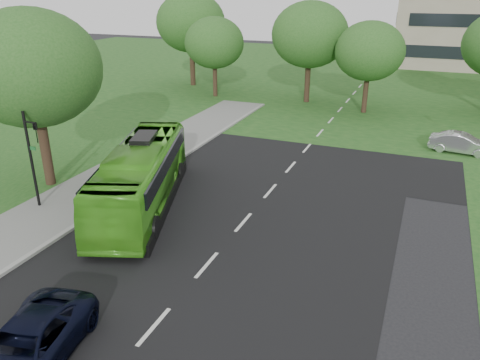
{
  "coord_description": "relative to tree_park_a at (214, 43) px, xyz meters",
  "views": [
    {
      "loc": [
        7.31,
        -16.45,
        10.38
      ],
      "look_at": [
        -0.69,
        3.28,
        1.6
      ],
      "focal_mm": 35.0,
      "sensor_mm": 36.0,
      "label": 1
    }
  ],
  "objects": [
    {
      "name": "tree_park_b",
      "position": [
        9.36,
        0.99,
        1.0
      ],
      "size": [
        7.14,
        7.14,
        9.36
      ],
      "color": "black",
      "rests_on": "ground"
    },
    {
      "name": "street_surfaces",
      "position": [
        12.67,
        -4.25,
        -5.28
      ],
      "size": [
        120.0,
        120.0,
        0.15
      ],
      "color": "black",
      "rests_on": "ground"
    },
    {
      "name": "tree_park_a",
      "position": [
        0.0,
        0.0,
        0.0
      ],
      "size": [
        5.89,
        5.89,
        7.83
      ],
      "color": "black",
      "rests_on": "ground"
    },
    {
      "name": "bus",
      "position": [
        7.55,
        -25.09,
        -3.73
      ],
      "size": [
        6.32,
        11.6,
        3.17
      ],
      "primitive_type": "imported",
      "rotation": [
        0.0,
        0.0,
        0.34
      ],
      "color": "#4EB524",
      "rests_on": "ground"
    },
    {
      "name": "tree_side_near",
      "position": [
        1.09,
        -24.7,
        1.18
      ],
      "size": [
        7.2,
        7.2,
        9.57
      ],
      "color": "black",
      "rests_on": "ground"
    },
    {
      "name": "ground",
      "position": [
        13.05,
        -27.0,
        -5.31
      ],
      "size": [
        160.0,
        160.0,
        0.0
      ],
      "primitive_type": "plane",
      "color": "black",
      "rests_on": "ground"
    },
    {
      "name": "tree_park_c",
      "position": [
        15.19,
        -1.15,
        0.03
      ],
      "size": [
        5.93,
        5.93,
        7.87
      ],
      "color": "black",
      "rests_on": "ground"
    },
    {
      "name": "tree_park_f",
      "position": [
        -4.87,
        4.44,
        1.52
      ],
      "size": [
        7.53,
        7.53,
        10.05
      ],
      "color": "black",
      "rests_on": "ground"
    },
    {
      "name": "suv",
      "position": [
        10.55,
        -35.84,
        -4.6
      ],
      "size": [
        3.3,
        5.45,
        1.41
      ],
      "primitive_type": "imported",
      "rotation": [
        0.0,
        0.0,
        0.2
      ],
      "color": "black",
      "rests_on": "ground"
    },
    {
      "name": "sedan",
      "position": [
        22.9,
        -10.0,
        -4.64
      ],
      "size": [
        4.21,
        1.91,
        1.34
      ],
      "primitive_type": "imported",
      "rotation": [
        0.0,
        0.0,
        1.45
      ],
      "color": "silver",
      "rests_on": "ground"
    },
    {
      "name": "traffic_light",
      "position": [
        2.99,
        -27.38,
        -2.36
      ],
      "size": [
        0.82,
        0.25,
        5.02
      ],
      "rotation": [
        0.0,
        0.0,
        0.38
      ],
      "color": "black",
      "rests_on": "ground"
    }
  ]
}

